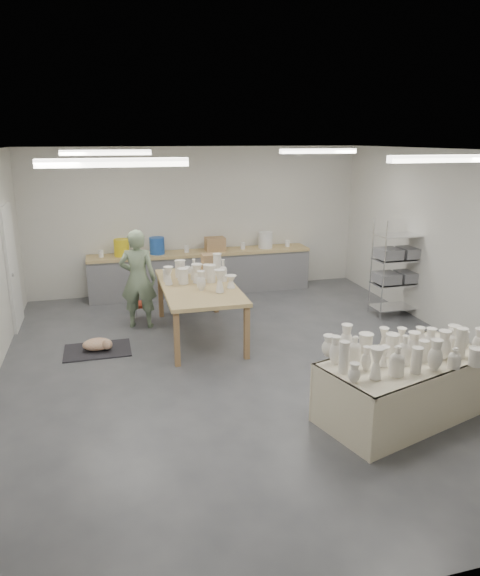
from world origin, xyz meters
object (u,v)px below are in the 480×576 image
object	(u,v)px
work_table	(200,282)
red_stool	(139,305)
potter	(138,279)
drying_table	(405,383)

from	to	relation	value
work_table	red_stool	size ratio (longest dim) A/B	5.48
potter	red_stool	distance (m)	0.62
drying_table	potter	world-z (taller)	potter
work_table	red_stool	distance (m)	1.41
drying_table	potter	bearing A→B (deg)	109.03
work_table	drying_table	bearing A→B (deg)	-60.56
potter	work_table	bearing A→B (deg)	164.90
work_table	red_stool	bearing A→B (deg)	139.54
potter	red_stool	bearing A→B (deg)	-74.33
work_table	potter	distance (m)	1.11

